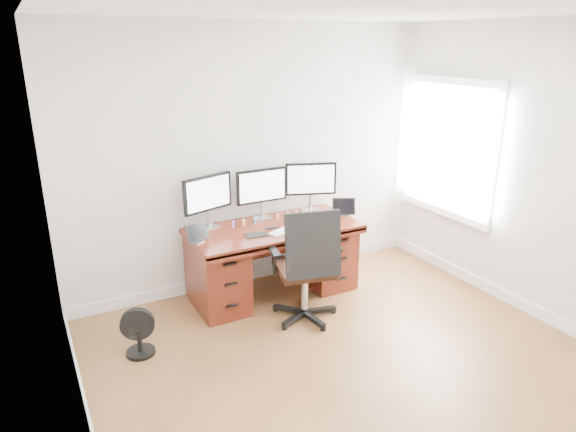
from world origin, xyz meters
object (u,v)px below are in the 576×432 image
monitor_center (262,188)px  desk (273,257)px  office_chair (306,284)px  floor_fan (139,333)px  keyboard (281,231)px

monitor_center → desk: bearing=-90.4°
office_chair → floor_fan: (-1.51, 0.17, -0.17)m
monitor_center → office_chair: bearing=-88.4°
office_chair → floor_fan: 1.53m
desk → monitor_center: monitor_center is taller
desk → keyboard: 0.41m
office_chair → floor_fan: bearing=-173.4°
office_chair → monitor_center: 1.13m
office_chair → keyboard: 0.58m
desk → keyboard: keyboard is taller
desk → office_chair: bearing=-87.3°
office_chair → keyboard: size_ratio=4.11×
desk → office_chair: 0.64m
office_chair → keyboard: bearing=108.3°
desk → floor_fan: desk is taller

